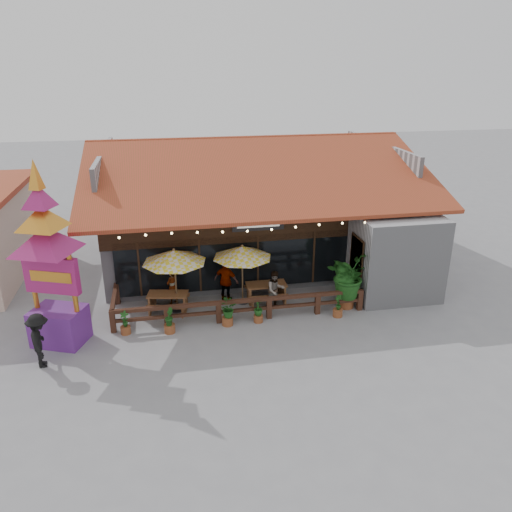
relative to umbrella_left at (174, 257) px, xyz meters
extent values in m
plane|color=gray|center=(4.06, -0.80, -2.38)|extent=(100.00, 100.00, 0.00)
cube|color=#A9A9AE|center=(4.06, 6.20, -0.38)|extent=(14.00, 10.00, 4.00)
cube|color=#321F10|center=(2.56, 1.12, 0.82)|extent=(11.00, 0.16, 1.60)
cube|color=black|center=(2.56, 1.10, -0.88)|extent=(10.00, 0.12, 2.40)
cube|color=#F0AE6C|center=(2.56, 1.30, -0.88)|extent=(9.80, 0.05, 2.20)
cube|color=#A9A9AE|center=(9.31, -0.15, -0.58)|extent=(3.50, 2.70, 3.60)
cube|color=red|center=(7.50, -0.30, -0.38)|extent=(0.06, 1.20, 1.50)
cube|color=#321F10|center=(7.49, -0.30, -0.38)|extent=(0.04, 1.34, 1.64)
cube|color=#AB3826|center=(4.06, 2.70, 2.52)|extent=(15.50, 7.05, 2.37)
cube|color=#AB3826|center=(4.06, 9.70, 2.52)|extent=(15.50, 7.05, 2.37)
cube|color=#AB3826|center=(4.06, 6.20, 3.64)|extent=(15.50, 0.30, 0.12)
cube|color=#A9A9AE|center=(-2.94, 6.20, 2.32)|extent=(0.20, 9.00, 1.80)
cube|color=#A9A9AE|center=(11.06, 6.20, 2.32)|extent=(0.20, 9.00, 1.80)
cube|color=black|center=(3.56, 1.00, 0.82)|extent=(2.20, 0.10, 0.55)
cube|color=silver|center=(3.56, 0.94, 0.82)|extent=(1.80, 0.02, 0.25)
cube|color=#321F10|center=(-1.44, 1.06, -0.88)|extent=(0.08, 0.08, 2.40)
cube|color=#321F10|center=(1.06, 1.06, -0.88)|extent=(0.08, 0.08, 2.40)
cube|color=#321F10|center=(3.56, 1.06, -0.88)|extent=(0.08, 0.08, 2.40)
cube|color=#321F10|center=(6.06, 1.06, -0.88)|extent=(0.08, 0.08, 2.40)
sphere|color=#FFDD8C|center=(-1.94, -0.72, 1.17)|extent=(0.09, 0.09, 0.09)
sphere|color=#FFDD8C|center=(-0.99, -0.72, 1.21)|extent=(0.09, 0.09, 0.09)
sphere|color=#FFDD8C|center=(-0.04, -0.72, 1.21)|extent=(0.09, 0.09, 0.09)
sphere|color=#FFDD8C|center=(0.91, -0.72, 1.19)|extent=(0.09, 0.09, 0.09)
sphere|color=#FFDD8C|center=(1.86, -0.72, 1.14)|extent=(0.09, 0.09, 0.09)
sphere|color=#FFDD8C|center=(2.81, -0.72, 1.12)|extent=(0.09, 0.09, 0.09)
sphere|color=#FFDD8C|center=(3.76, -0.72, 1.13)|extent=(0.09, 0.09, 0.09)
sphere|color=#FFDD8C|center=(4.71, -0.72, 1.17)|extent=(0.09, 0.09, 0.09)
sphere|color=#FFDD8C|center=(5.66, -0.72, 1.21)|extent=(0.09, 0.09, 0.09)
sphere|color=#FFDD8C|center=(6.61, -0.72, 1.21)|extent=(0.09, 0.09, 0.09)
sphere|color=#FFDD8C|center=(7.56, -0.72, 1.19)|extent=(0.09, 0.09, 0.09)
cube|color=#432518|center=(-2.44, -1.30, -1.93)|extent=(0.20, 0.20, 0.90)
cube|color=#432518|center=(-0.44, -1.30, -1.93)|extent=(0.20, 0.20, 0.90)
cube|color=#432518|center=(1.56, -1.30, -1.93)|extent=(0.20, 0.20, 0.90)
cube|color=#432518|center=(3.56, -1.30, -1.93)|extent=(0.20, 0.20, 0.90)
cube|color=#432518|center=(5.56, -1.30, -1.93)|extent=(0.20, 0.20, 0.90)
cube|color=#432518|center=(7.36, -1.30, -1.93)|extent=(0.20, 0.20, 0.90)
cube|color=#432518|center=(2.46, -1.30, -1.53)|extent=(9.80, 0.16, 0.14)
cube|color=#432518|center=(2.46, -1.30, -1.93)|extent=(9.80, 0.12, 0.12)
cube|color=#432518|center=(-2.44, -0.05, -1.53)|extent=(0.16, 2.50, 0.14)
cube|color=#432518|center=(-2.44, 1.10, -1.93)|extent=(0.20, 0.20, 0.90)
cylinder|color=brown|center=(0.00, 0.00, -1.10)|extent=(0.07, 0.07, 2.57)
cone|color=yellow|center=(0.00, 0.00, 0.02)|extent=(3.05, 3.05, 0.50)
sphere|color=brown|center=(0.00, 0.00, 0.29)|extent=(0.11, 0.11, 0.11)
cylinder|color=black|center=(0.00, 0.00, -2.35)|extent=(0.49, 0.49, 0.07)
cylinder|color=brown|center=(2.75, 0.23, -1.15)|extent=(0.06, 0.06, 2.46)
cone|color=yellow|center=(2.75, 0.23, -0.08)|extent=(2.78, 2.78, 0.48)
sphere|color=brown|center=(2.75, 0.23, 0.18)|extent=(0.11, 0.11, 0.11)
cylinder|color=black|center=(2.75, 0.23, -2.35)|extent=(0.47, 0.47, 0.06)
cube|color=brown|center=(-0.36, 0.05, -1.64)|extent=(1.73, 1.04, 0.06)
cube|color=brown|center=(-1.05, 0.19, -2.01)|extent=(0.21, 0.71, 0.75)
cube|color=brown|center=(0.34, -0.08, -2.01)|extent=(0.21, 0.71, 0.75)
cube|color=brown|center=(-0.46, -0.49, -1.94)|extent=(1.64, 0.58, 0.05)
cube|color=brown|center=(-0.25, 0.60, -1.94)|extent=(1.64, 0.58, 0.05)
cube|color=brown|center=(3.75, 0.18, -1.61)|extent=(1.69, 0.80, 0.06)
cube|color=brown|center=(3.02, 0.19, -2.00)|extent=(0.09, 0.74, 0.78)
cube|color=brown|center=(4.49, 0.17, -2.00)|extent=(0.09, 0.74, 0.78)
cube|color=brown|center=(3.75, -0.40, -1.92)|extent=(1.68, 0.31, 0.05)
cube|color=brown|center=(3.76, 0.76, -1.92)|extent=(1.68, 0.31, 0.05)
cube|color=#632383|center=(-4.24, -1.66, -1.72)|extent=(2.13, 1.88, 1.32)
cube|color=#9F1D63|center=(-4.24, -1.66, 0.27)|extent=(1.95, 0.99, 1.32)
cube|color=orange|center=(-4.24, -1.82, 0.27)|extent=(1.45, 0.60, 0.39)
cylinder|color=orange|center=(-5.02, -1.66, 0.04)|extent=(0.18, 0.18, 2.21)
cylinder|color=orange|center=(-3.47, -1.66, 0.04)|extent=(0.18, 0.18, 2.21)
pyramid|color=#9F1D63|center=(-4.24, -1.66, 2.03)|extent=(3.44, 3.44, 0.88)
pyramid|color=orange|center=(-4.24, -1.66, 2.75)|extent=(2.44, 2.44, 0.77)
pyramid|color=#9F1D63|center=(-4.24, -1.66, 3.47)|extent=(1.58, 1.58, 0.77)
pyramid|color=orange|center=(-4.24, -1.66, 4.30)|extent=(0.72, 0.72, 0.99)
cylinder|color=brown|center=(6.90, -0.94, -2.14)|extent=(0.66, 0.66, 0.48)
imported|color=#1F5217|center=(6.90, -0.94, -0.92)|extent=(2.31, 2.34, 1.97)
sphere|color=#1F5217|center=(7.07, -1.05, -1.29)|extent=(0.66, 0.66, 0.66)
sphere|color=#1F5217|center=(6.77, -0.79, -1.07)|extent=(0.57, 0.57, 0.57)
imported|color=#321F10|center=(-0.15, 0.71, -1.63)|extent=(0.65, 0.63, 1.51)
imported|color=#321F10|center=(3.99, -0.50, -1.57)|extent=(0.88, 0.74, 1.63)
imported|color=#321F10|center=(2.10, 0.54, -1.45)|extent=(1.16, 0.99, 1.87)
imported|color=black|center=(-4.59, -3.15, -1.42)|extent=(0.93, 1.35, 1.92)
cylinder|color=brown|center=(-1.98, -1.51, -2.23)|extent=(0.38, 0.38, 0.30)
imported|color=#1F5217|center=(-1.98, -1.51, -1.77)|extent=(0.37, 0.29, 0.62)
cylinder|color=brown|center=(-0.36, -1.73, -2.22)|extent=(0.41, 0.41, 0.33)
imported|color=#1F5217|center=(-0.36, -1.73, -1.71)|extent=(0.35, 0.41, 0.68)
cylinder|color=brown|center=(1.86, -1.56, -2.21)|extent=(0.43, 0.43, 0.34)
imported|color=#1F5217|center=(1.86, -1.56, -1.69)|extent=(0.84, 0.82, 0.71)
cylinder|color=brown|center=(3.08, -1.54, -2.24)|extent=(0.37, 0.37, 0.30)
imported|color=#1F5217|center=(3.08, -1.54, -1.78)|extent=(0.48, 0.48, 0.61)
cylinder|color=brown|center=(6.29, -1.69, -2.23)|extent=(0.39, 0.39, 0.31)
imported|color=#1F5217|center=(6.29, -1.69, -1.75)|extent=(0.30, 0.38, 0.64)
camera|label=1|loc=(-0.20, -18.50, 7.21)|focal=35.00mm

